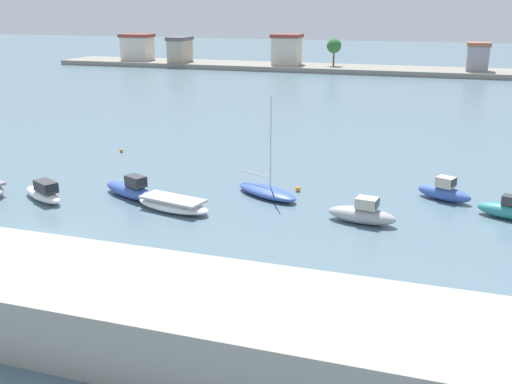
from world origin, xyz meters
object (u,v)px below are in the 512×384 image
Objects in this scene: mooring_buoy_1 at (298,189)px; mooring_buoy_0 at (121,151)px; moored_boat_2 at (130,189)px; moored_boat_5 at (362,214)px; moored_boat_4 at (267,191)px; moored_boat_3 at (173,205)px; moored_boat_6 at (444,192)px; moored_boat_7 at (508,210)px; moored_boat_1 at (44,193)px.

mooring_buoy_0 is at bearing 160.48° from mooring_buoy_1.
moored_boat_5 is at bearing 24.32° from moored_boat_2.
moored_boat_4 reaches higher than mooring_buoy_1.
moored_boat_2 is 0.90× the size of moored_boat_3.
moored_boat_7 is (3.88, -2.54, -0.05)m from moored_boat_6.
moored_boat_6 is (11.81, 3.01, 0.21)m from moored_boat_4.
moored_boat_4 is at bearing 163.63° from moored_boat_5.
moored_boat_1 is at bearing -81.41° from mooring_buoy_0.
moored_boat_3 is 17.02× the size of mooring_buoy_0.
moored_boat_1 is 15.35m from moored_boat_4.
moored_boat_6 is 10.10m from mooring_buoy_1.
moored_boat_2 is at bearing -155.64° from mooring_buoy_1.
moored_boat_3 is at bearing -108.35° from moored_boat_4.
moored_boat_4 is at bearing 49.18° from moored_boat_1.
moored_boat_5 is 1.11× the size of moored_boat_6.
moored_boat_1 reaches higher than mooring_buoy_1.
mooring_buoy_1 is (-13.91, 1.33, -0.36)m from moored_boat_7.
moored_boat_3 is at bearing 2.81° from moored_boat_2.
moored_boat_2 is 13.53m from mooring_buoy_0.
moored_boat_4 reaches higher than moored_boat_7.
moored_boat_5 is at bearing -103.13° from moored_boat_6.
moored_boat_2 reaches higher than mooring_buoy_0.
moored_boat_3 is at bearing -165.03° from moored_boat_5.
mooring_buoy_0 is at bearing 147.75° from moored_boat_2.
moored_boat_3 is (9.32, 0.87, -0.14)m from moored_boat_1.
moored_boat_7 reaches higher than moored_boat_1.
mooring_buoy_1 is (1.79, 1.79, -0.19)m from moored_boat_4.
moored_boat_7 is (24.69, 3.56, -0.03)m from moored_boat_2.
moored_boat_7 reaches higher than mooring_buoy_0.
moored_boat_4 is 1.80× the size of moored_boat_7.
moored_boat_3 is 1.44× the size of moored_boat_6.
mooring_buoy_0 is 19.28m from mooring_buoy_1.
mooring_buoy_0 is at bearing 161.86° from moored_boat_5.
moored_boat_5 is 13.14× the size of mooring_buoy_0.
moored_boat_1 is 13.49× the size of mooring_buoy_0.
moored_boat_4 is (9.00, 3.09, -0.19)m from moored_boat_2.
mooring_buoy_1 is (6.77, 6.50, -0.22)m from moored_boat_3.
moored_boat_1 reaches higher than mooring_buoy_0.
moored_boat_3 is 18.48m from moored_boat_6.
moored_boat_4 is at bearing -161.29° from moored_boat_7.
moored_boat_1 is 13.97m from mooring_buoy_0.
mooring_buoy_0 is at bearing -178.39° from moored_boat_4.
moored_boat_2 is (5.30, 2.48, 0.02)m from moored_boat_1.
moored_boat_4 reaches higher than mooring_buoy_0.
moored_boat_6 is at bearing 37.01° from moored_boat_3.
moored_boat_3 is at bearing -148.96° from moored_boat_7.
moored_boat_4 is 2.54m from mooring_buoy_1.
mooring_buoy_0 is (-2.09, 13.81, -0.39)m from moored_boat_1.
moored_boat_3 is 0.81× the size of moored_boat_4.
moored_boat_5 reaches higher than moored_boat_3.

